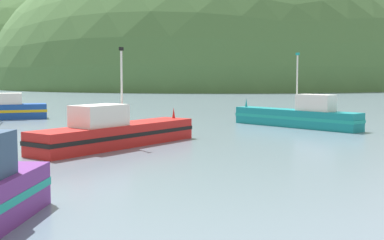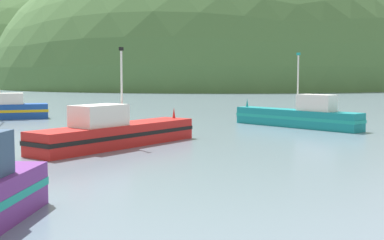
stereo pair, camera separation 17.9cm
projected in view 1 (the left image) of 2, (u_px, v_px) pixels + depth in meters
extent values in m
ellipsoid|color=#47703D|center=(208.00, 87.00, 164.49)|extent=(134.02, 107.21, 87.73)
ellipsoid|color=#47703D|center=(84.00, 83.00, 247.37)|extent=(201.84, 161.47, 102.20)
cube|color=silver|center=(9.00, 99.00, 48.02)|extent=(2.66, 2.33, 1.02)
cube|color=red|center=(117.00, 135.00, 29.94)|extent=(8.42, 10.48, 1.27)
cube|color=black|center=(117.00, 134.00, 29.94)|extent=(8.50, 10.58, 0.23)
cone|color=red|center=(174.00, 113.00, 34.04)|extent=(0.28, 0.28, 0.70)
cube|color=silver|center=(99.00, 116.00, 28.71)|extent=(3.19, 3.46, 1.18)
cylinder|color=silver|center=(122.00, 88.00, 30.02)|extent=(0.12, 0.12, 4.18)
cube|color=black|center=(121.00, 49.00, 29.83)|extent=(0.23, 0.31, 0.20)
cube|color=#147F84|center=(295.00, 118.00, 40.86)|extent=(8.71, 9.07, 1.36)
cube|color=teal|center=(295.00, 118.00, 40.86)|extent=(8.80, 9.16, 0.24)
cone|color=#147F84|center=(246.00, 103.00, 44.45)|extent=(0.28, 0.28, 0.70)
cube|color=silver|center=(316.00, 103.00, 39.40)|extent=(2.91, 2.97, 1.24)
cylinder|color=silver|center=(297.00, 83.00, 40.52)|extent=(0.12, 0.12, 4.19)
cube|color=teal|center=(298.00, 54.00, 40.33)|extent=(0.27, 0.28, 0.20)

